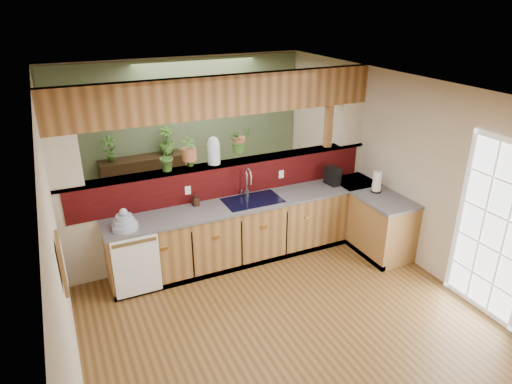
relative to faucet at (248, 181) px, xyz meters
name	(u,v)px	position (x,y,z in m)	size (l,w,h in m)	color
ground	(267,295)	(-0.25, -1.13, -1.14)	(4.60, 7.00, 0.01)	brown
ceiling	(269,94)	(-0.25, -1.13, 1.46)	(4.60, 7.00, 0.01)	brown
wall_back	(182,131)	(-0.25, 2.37, 0.16)	(4.60, 0.02, 2.60)	beige
wall_left	(58,246)	(-2.55, -1.13, 0.16)	(0.02, 7.00, 2.60)	beige
wall_right	(418,174)	(2.05, -1.13, 0.16)	(0.02, 7.00, 2.60)	beige
pass_through_partition	(228,175)	(-0.22, 0.21, 0.06)	(4.60, 0.21, 2.60)	beige
pass_through_ledge	(225,163)	(-0.25, 0.22, 0.23)	(4.60, 0.21, 0.04)	brown
header_beam	(224,96)	(-0.25, 0.22, 1.19)	(4.60, 0.15, 0.55)	brown
sage_backwall	(183,131)	(-0.25, 2.35, 0.16)	(4.55, 0.02, 2.55)	#5A704C
countertop	(292,224)	(0.59, -0.26, -0.69)	(4.14, 1.52, 0.90)	brown
dishwasher	(137,266)	(-1.73, -0.47, -0.68)	(0.58, 0.03, 0.82)	white
navy_sink	(253,205)	(0.00, -0.16, -0.31)	(0.82, 0.50, 0.18)	black
french_door	(493,232)	(2.02, -2.43, -0.09)	(0.06, 1.02, 2.16)	white
framed_print	(62,263)	(-2.52, -1.93, 0.41)	(0.04, 0.35, 0.45)	brown
faucet	(248,181)	(0.00, 0.00, 0.00)	(0.19, 0.19, 0.44)	#B7B7B2
dish_stack	(125,223)	(-1.78, -0.27, -0.15)	(0.32, 0.32, 0.28)	#94A2BF
soap_dispenser	(195,199)	(-0.78, 0.02, -0.14)	(0.08, 0.09, 0.19)	#352013
coffee_maker	(333,177)	(1.36, -0.14, -0.11)	(0.15, 0.25, 0.28)	black
paper_towel	(377,182)	(1.78, -0.65, -0.09)	(0.15, 0.15, 0.33)	black
glass_jar	(214,150)	(-0.42, 0.22, 0.45)	(0.18, 0.18, 0.39)	silver
ledge_plant_left	(168,156)	(-1.06, 0.22, 0.46)	(0.23, 0.18, 0.42)	#325B1F
hanging_plant_a	(188,142)	(-0.77, 0.22, 0.62)	(0.26, 0.22, 0.56)	brown
hanging_plant_b	(239,129)	(-0.03, 0.22, 0.72)	(0.40, 0.36, 0.48)	brown
shelving_console	(144,183)	(-1.07, 2.12, -0.64)	(1.44, 0.39, 0.96)	black
shelf_plant_a	(109,149)	(-1.58, 2.12, 0.07)	(0.24, 0.16, 0.45)	#325B1F
shelf_plant_b	(166,141)	(-0.61, 2.12, 0.09)	(0.27, 0.27, 0.48)	#325B1F
floor_plant	(260,184)	(0.94, 1.54, -0.77)	(0.65, 0.56, 0.72)	#325B1F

